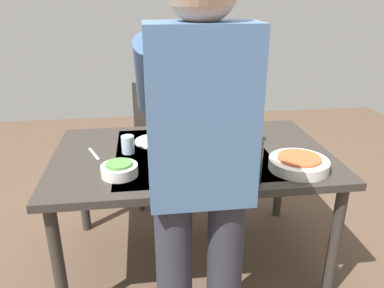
# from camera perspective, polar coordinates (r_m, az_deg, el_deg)

# --- Properties ---
(ground_plane) EXTENTS (6.00, 6.00, 0.00)m
(ground_plane) POSITION_cam_1_polar(r_m,az_deg,el_deg) (2.49, -0.00, -16.81)
(ground_plane) COLOR brown
(dining_table) EXTENTS (1.54, 0.96, 0.73)m
(dining_table) POSITION_cam_1_polar(r_m,az_deg,el_deg) (2.14, -0.00, -2.97)
(dining_table) COLOR #332D28
(dining_table) RESTS_ON ground_plane
(chair_near) EXTENTS (0.40, 0.40, 0.91)m
(chair_near) POSITION_cam_1_polar(r_m,az_deg,el_deg) (2.97, -4.89, 1.63)
(chair_near) COLOR black
(chair_near) RESTS_ON ground_plane
(person_server) EXTENTS (0.42, 0.61, 1.69)m
(person_server) POSITION_cam_1_polar(r_m,az_deg,el_deg) (1.34, 1.19, -4.50)
(person_server) COLOR #2D2D38
(person_server) RESTS_ON ground_plane
(wine_bottle) EXTENTS (0.07, 0.07, 0.30)m
(wine_bottle) POSITION_cam_1_polar(r_m,az_deg,el_deg) (1.76, 9.51, -2.54)
(wine_bottle) COLOR black
(wine_bottle) RESTS_ON dining_table
(wine_glass_left) EXTENTS (0.07, 0.07, 0.15)m
(wine_glass_left) POSITION_cam_1_polar(r_m,az_deg,el_deg) (2.43, 3.17, 4.53)
(wine_glass_left) COLOR white
(wine_glass_left) RESTS_ON dining_table
(water_cup_near_left) EXTENTS (0.07, 0.07, 0.10)m
(water_cup_near_left) POSITION_cam_1_polar(r_m,az_deg,el_deg) (2.11, -9.74, -0.08)
(water_cup_near_left) COLOR silver
(water_cup_near_left) RESTS_ON dining_table
(water_cup_near_right) EXTENTS (0.08, 0.08, 0.09)m
(water_cup_near_right) POSITION_cam_1_polar(r_m,az_deg,el_deg) (2.29, 9.58, 1.48)
(water_cup_near_right) COLOR silver
(water_cup_near_right) RESTS_ON dining_table
(water_cup_far_left) EXTENTS (0.08, 0.08, 0.09)m
(water_cup_far_left) POSITION_cam_1_polar(r_m,az_deg,el_deg) (2.45, -4.45, 3.16)
(water_cup_far_left) COLOR silver
(water_cup_far_left) RESTS_ON dining_table
(serving_bowl_pasta) EXTENTS (0.30, 0.30, 0.07)m
(serving_bowl_pasta) POSITION_cam_1_polar(r_m,az_deg,el_deg) (1.97, 15.92, -2.83)
(serving_bowl_pasta) COLOR white
(serving_bowl_pasta) RESTS_ON dining_table
(side_bowl_salad) EXTENTS (0.18, 0.18, 0.07)m
(side_bowl_salad) POSITION_cam_1_polar(r_m,az_deg,el_deg) (1.87, -10.99, -3.79)
(side_bowl_salad) COLOR white
(side_bowl_salad) RESTS_ON dining_table
(dinner_plate_near) EXTENTS (0.23, 0.23, 0.01)m
(dinner_plate_near) POSITION_cam_1_polar(r_m,az_deg,el_deg) (2.26, -5.80, 0.43)
(dinner_plate_near) COLOR white
(dinner_plate_near) RESTS_ON dining_table
(table_knife) EXTENTS (0.06, 0.20, 0.00)m
(table_knife) POSITION_cam_1_polar(r_m,az_deg,el_deg) (2.13, 4.88, -1.04)
(table_knife) COLOR silver
(table_knife) RESTS_ON dining_table
(table_fork) EXTENTS (0.08, 0.17, 0.00)m
(table_fork) POSITION_cam_1_polar(r_m,az_deg,el_deg) (2.15, -14.71, -1.45)
(table_fork) COLOR silver
(table_fork) RESTS_ON dining_table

